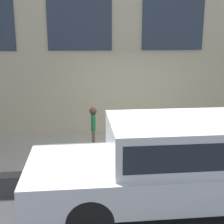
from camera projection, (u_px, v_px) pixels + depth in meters
ground_plane at (142, 173)px, 6.84m from camera, size 80.00×80.00×0.00m
sidewalk at (133, 149)px, 8.01m from camera, size 2.47×60.00×0.16m
fire_hydrant at (132, 140)px, 7.15m from camera, size 0.35×0.46×0.83m
person at (93, 125)px, 7.49m from camera, size 0.27×0.18×1.10m
parked_car_silver_near at (184, 159)px, 5.32m from camera, size 1.84×5.30×1.57m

